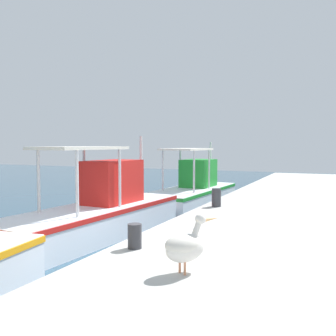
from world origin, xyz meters
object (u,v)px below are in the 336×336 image
mooring_bollard_second (135,236)px  mooring_bollard_third (216,197)px  pelican (185,245)px  fishing_boat_third (98,212)px  fishing_boat_fourth (193,190)px

mooring_bollard_second → mooring_bollard_third: size_ratio=0.81×
mooring_bollard_third → pelican: bearing=-167.6°
fishing_boat_third → fishing_boat_fourth: bearing=-4.0°
fishing_boat_third → pelican: 5.94m
fishing_boat_fourth → pelican: size_ratio=6.74×
pelican → mooring_bollard_second: (0.86, 1.27, -0.18)m
pelican → mooring_bollard_third: (5.79, 1.27, -0.13)m
fishing_boat_third → mooring_bollard_second: size_ratio=15.38×
mooring_bollard_second → mooring_bollard_third: 4.93m
fishing_boat_third → mooring_bollard_third: bearing=-60.7°
fishing_boat_third → mooring_bollard_third: size_ratio=12.45×
pelican → mooring_bollard_third: 5.93m
fishing_boat_fourth → mooring_bollard_third: fishing_boat_fourth is taller
fishing_boat_third → mooring_bollard_second: fishing_boat_third is taller
mooring_bollard_second → mooring_bollard_third: bearing=0.0°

